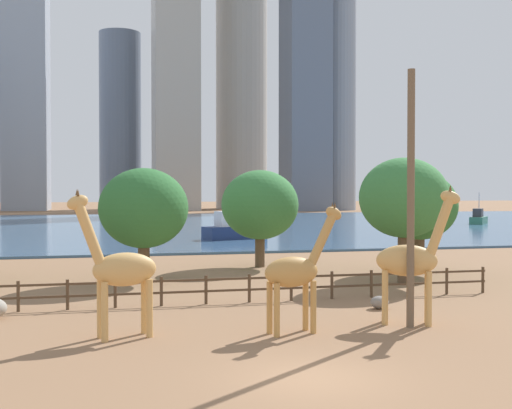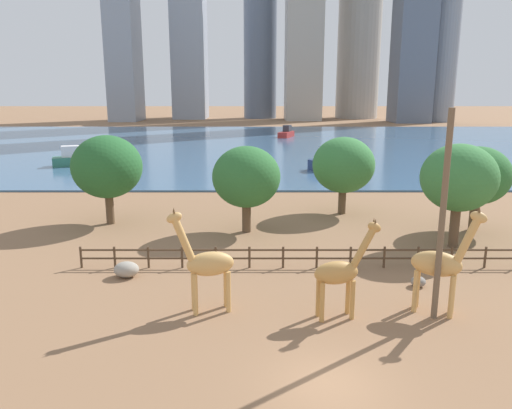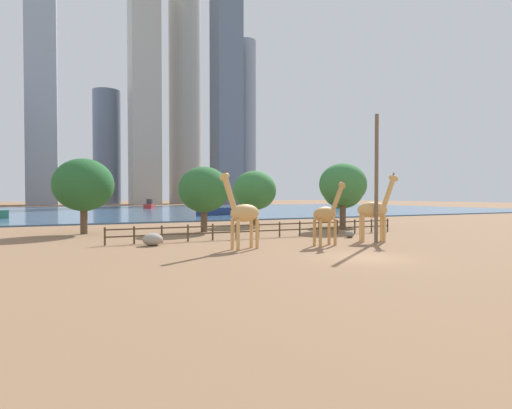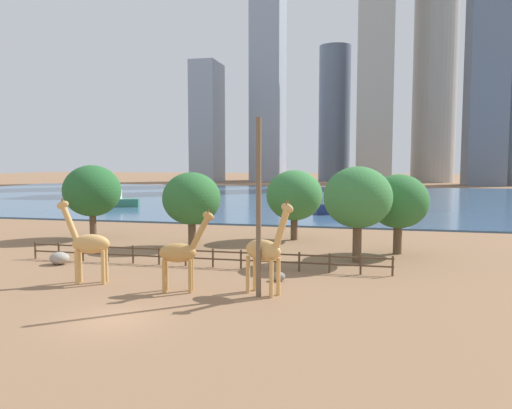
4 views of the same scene
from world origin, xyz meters
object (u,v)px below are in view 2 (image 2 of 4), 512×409
at_px(tree_right_small, 478,176).
at_px(boat_barge, 76,159).
at_px(utility_pole, 443,218).
at_px(boat_sailboat, 333,162).
at_px(giraffe_tall, 441,264).
at_px(boulder_near_fence, 418,282).
at_px(giraffe_companion, 340,272).
at_px(tree_right_tall, 107,167).
at_px(giraffe_young, 207,264).
at_px(tree_center_broad, 344,165).
at_px(tree_left_small, 459,178).
at_px(boat_tug, 287,133).
at_px(tree_left_large, 246,177).
at_px(boulder_by_pole, 127,269).

relative_size(tree_right_small, boat_barge, 0.97).
bearing_deg(utility_pole, boat_sailboat, 87.82).
height_order(giraffe_tall, boulder_near_fence, giraffe_tall).
bearing_deg(boat_barge, boat_sailboat, -23.39).
xyz_separation_m(giraffe_companion, tree_right_tall, (-15.30, 16.46, 2.28)).
xyz_separation_m(giraffe_young, boat_barge, (-21.94, 44.48, -1.28)).
xyz_separation_m(boulder_near_fence, boat_sailboat, (1.15, 38.21, 0.88)).
height_order(tree_center_broad, tree_left_small, tree_left_small).
bearing_deg(giraffe_young, boat_tug, -109.71).
height_order(tree_center_broad, boat_sailboat, tree_center_broad).
distance_m(tree_left_large, tree_left_small, 14.42).
height_order(giraffe_young, tree_left_large, tree_left_large).
bearing_deg(tree_right_tall, boat_sailboat, 50.00).
xyz_separation_m(utility_pole, boulder_near_fence, (0.44, 3.71, -4.53)).
distance_m(tree_right_tall, boat_sailboat, 33.36).
relative_size(boulder_near_fence, tree_right_tall, 0.11).
bearing_deg(boulder_near_fence, tree_left_small, 56.78).
relative_size(giraffe_tall, boat_sailboat, 0.77).
bearing_deg(giraffe_companion, tree_center_broad, 69.25).
distance_m(giraffe_companion, tree_right_tall, 22.59).
height_order(tree_right_tall, boat_barge, tree_right_tall).
bearing_deg(tree_right_small, tree_center_broad, 150.32).
distance_m(boat_sailboat, boat_tug, 43.69).
distance_m(giraffe_tall, utility_pole, 2.41).
bearing_deg(giraffe_tall, tree_right_small, 86.46).
height_order(utility_pole, tree_right_tall, utility_pole).
distance_m(giraffe_tall, tree_center_broad, 19.37).
bearing_deg(tree_center_broad, boulder_by_pole, -134.96).
bearing_deg(boulder_by_pole, utility_pole, -18.11).
xyz_separation_m(giraffe_companion, tree_right_small, (12.44, 14.59, 1.92)).
distance_m(boulder_near_fence, tree_right_small, 13.82).
distance_m(tree_left_small, boat_tug, 75.27).
height_order(giraffe_young, boat_barge, giraffe_young).
distance_m(tree_left_small, tree_right_small, 5.07).
distance_m(tree_right_small, boat_sailboat, 28.20).
distance_m(utility_pole, tree_left_large, 16.83).
bearing_deg(utility_pole, giraffe_young, 176.34).
bearing_deg(boat_sailboat, giraffe_companion, -117.84).
distance_m(giraffe_companion, boat_barge, 53.17).
distance_m(giraffe_young, boulder_by_pole, 6.96).
distance_m(giraffe_tall, tree_left_small, 11.36).
relative_size(giraffe_companion, boat_barge, 0.72).
relative_size(boulder_near_fence, boat_tug, 0.13).
bearing_deg(tree_left_small, boulder_by_pole, -165.04).
relative_size(tree_center_broad, tree_right_small, 1.03).
distance_m(boulder_near_fence, boat_tug, 81.80).
bearing_deg(boat_tug, tree_center_broad, 21.29).
bearing_deg(boat_barge, boat_tug, 34.72).
bearing_deg(tree_right_small, tree_left_small, -127.13).
bearing_deg(boat_sailboat, tree_center_broad, -116.28).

